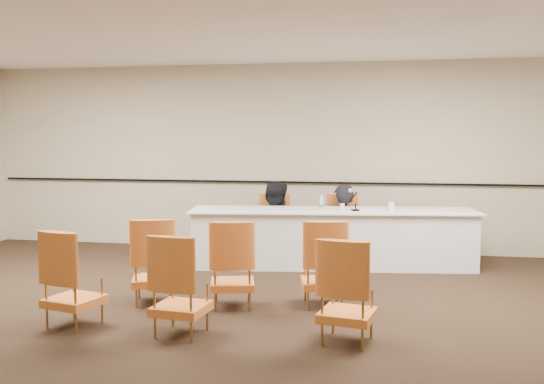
# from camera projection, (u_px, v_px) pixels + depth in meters

# --- Properties ---
(floor) EXTENTS (10.00, 10.00, 0.00)m
(floor) POSITION_uv_depth(u_px,v_px,m) (213.00, 322.00, 6.01)
(floor) COLOR black
(floor) RESTS_ON ground
(ceiling) EXTENTS (10.00, 10.00, 0.00)m
(ceiling) POSITION_uv_depth(u_px,v_px,m) (211.00, 13.00, 5.74)
(ceiling) COLOR white
(ceiling) RESTS_ON ground
(wall_back) EXTENTS (10.00, 0.04, 3.00)m
(wall_back) POSITION_uv_depth(u_px,v_px,m) (282.00, 157.00, 9.79)
(wall_back) COLOR #B5A58E
(wall_back) RESTS_ON ground
(wall_rail) EXTENTS (9.80, 0.04, 0.03)m
(wall_rail) POSITION_uv_depth(u_px,v_px,m) (281.00, 182.00, 9.78)
(wall_rail) COLOR black
(wall_rail) RESTS_ON wall_back
(panel_table) EXTENTS (4.10, 1.45, 0.80)m
(panel_table) POSITION_uv_depth(u_px,v_px,m) (332.00, 238.00, 8.56)
(panel_table) COLOR silver
(panel_table) RESTS_ON ground
(panelist_main) EXTENTS (0.62, 0.42, 1.64)m
(panelist_main) POSITION_uv_depth(u_px,v_px,m) (343.00, 238.00, 9.14)
(panelist_main) COLOR black
(panelist_main) RESTS_ON ground
(panelist_main_chair) EXTENTS (0.56, 0.56, 0.95)m
(panelist_main_chair) POSITION_uv_depth(u_px,v_px,m) (343.00, 227.00, 9.13)
(panelist_main_chair) COLOR #A6411D
(panelist_main_chair) RESTS_ON ground
(panelist_second) EXTENTS (0.90, 0.76, 1.64)m
(panelist_second) POSITION_uv_depth(u_px,v_px,m) (274.00, 235.00, 9.19)
(panelist_second) COLOR black
(panelist_second) RESTS_ON ground
(panelist_second_chair) EXTENTS (0.56, 0.56, 0.95)m
(panelist_second_chair) POSITION_uv_depth(u_px,v_px,m) (274.00, 226.00, 9.18)
(panelist_second_chair) COLOR #A6411D
(panelist_second_chair) RESTS_ON ground
(papers) EXTENTS (0.33, 0.26, 0.00)m
(papers) POSITION_uv_depth(u_px,v_px,m) (371.00, 210.00, 8.50)
(papers) COLOR white
(papers) RESTS_ON panel_table
(microphone) EXTENTS (0.20, 0.24, 0.31)m
(microphone) POSITION_uv_depth(u_px,v_px,m) (356.00, 200.00, 8.38)
(microphone) COLOR black
(microphone) RESTS_ON panel_table
(water_bottle) EXTENTS (0.07, 0.07, 0.21)m
(water_bottle) POSITION_uv_depth(u_px,v_px,m) (321.00, 202.00, 8.51)
(water_bottle) COLOR teal
(water_bottle) RESTS_ON panel_table
(drinking_glass) EXTENTS (0.07, 0.07, 0.10)m
(drinking_glass) POSITION_uv_depth(u_px,v_px,m) (342.00, 207.00, 8.44)
(drinking_glass) COLOR white
(drinking_glass) RESTS_ON panel_table
(coffee_cup) EXTENTS (0.10, 0.10, 0.13)m
(coffee_cup) POSITION_uv_depth(u_px,v_px,m) (392.00, 207.00, 8.31)
(coffee_cup) COLOR white
(coffee_cup) RESTS_ON panel_table
(aud_chair_front_left) EXTENTS (0.63, 0.63, 0.95)m
(aud_chair_front_left) POSITION_uv_depth(u_px,v_px,m) (154.00, 260.00, 6.67)
(aud_chair_front_left) COLOR #A6411D
(aud_chair_front_left) RESTS_ON ground
(aud_chair_front_mid) EXTENTS (0.61, 0.61, 0.95)m
(aud_chair_front_mid) POSITION_uv_depth(u_px,v_px,m) (232.00, 263.00, 6.49)
(aud_chair_front_mid) COLOR #A6411D
(aud_chair_front_mid) RESTS_ON ground
(aud_chair_front_right) EXTENTS (0.59, 0.59, 0.95)m
(aud_chair_front_right) POSITION_uv_depth(u_px,v_px,m) (323.00, 262.00, 6.54)
(aud_chair_front_right) COLOR #A6411D
(aud_chair_front_right) RESTS_ON ground
(aud_chair_back_left) EXTENTS (0.61, 0.61, 0.95)m
(aud_chair_back_left) POSITION_uv_depth(u_px,v_px,m) (74.00, 278.00, 5.83)
(aud_chair_back_left) COLOR #A6411D
(aud_chair_back_left) RESTS_ON ground
(aud_chair_back_mid) EXTENTS (0.55, 0.55, 0.95)m
(aud_chair_back_mid) POSITION_uv_depth(u_px,v_px,m) (181.00, 284.00, 5.58)
(aud_chair_back_mid) COLOR #A6411D
(aud_chair_back_mid) RESTS_ON ground
(aud_chair_back_right) EXTENTS (0.58, 0.58, 0.95)m
(aud_chair_back_right) POSITION_uv_depth(u_px,v_px,m) (348.00, 290.00, 5.37)
(aud_chair_back_right) COLOR #A6411D
(aud_chair_back_right) RESTS_ON ground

